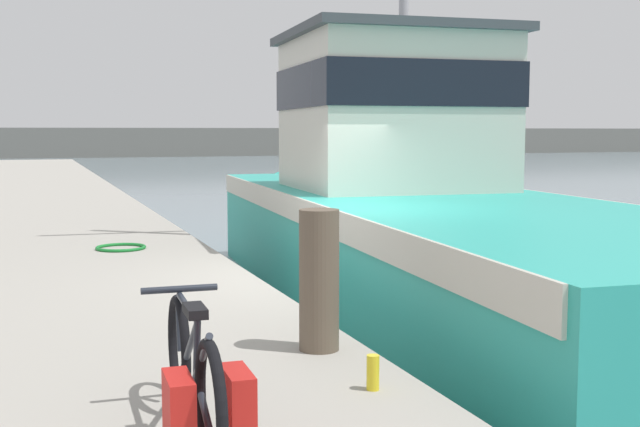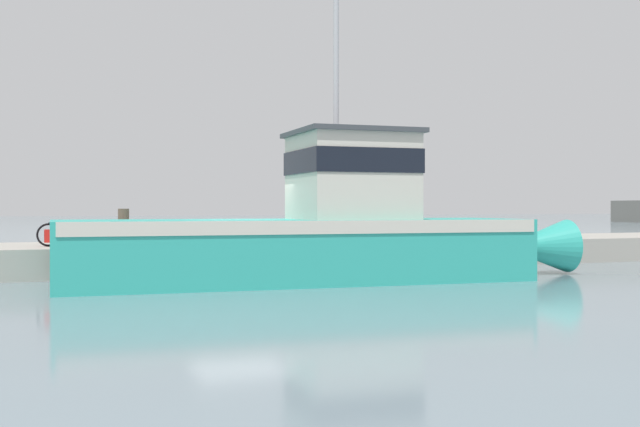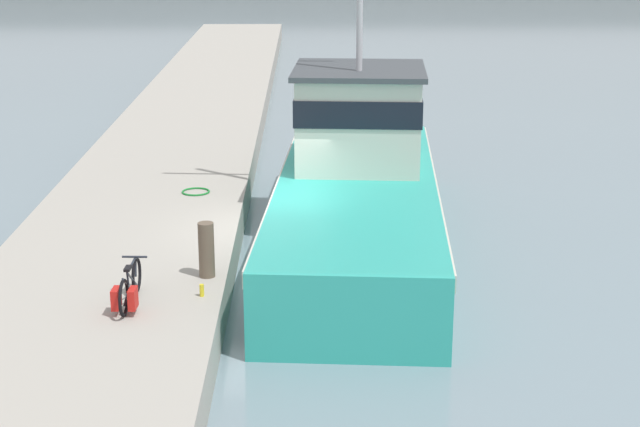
% 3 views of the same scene
% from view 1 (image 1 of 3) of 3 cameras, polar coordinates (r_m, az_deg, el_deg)
% --- Properties ---
extents(ground_plane, '(320.00, 320.00, 0.00)m').
position_cam_1_polar(ground_plane, '(9.17, 0.39, -9.40)').
color(ground_plane, gray).
extents(dock_pier, '(4.69, 80.00, 0.82)m').
position_cam_1_polar(dock_pier, '(8.53, -19.76, -8.08)').
color(dock_pier, '#A39E93').
rests_on(dock_pier, ground_plane).
extents(far_shoreline, '(180.00, 5.00, 2.74)m').
position_cam_1_polar(far_shoreline, '(85.59, 2.81, 5.16)').
color(far_shoreline, slate).
rests_on(far_shoreline, ground_plane).
extents(fishing_boat_main, '(4.37, 14.09, 10.84)m').
position_cam_1_polar(fishing_boat_main, '(11.11, 6.64, 0.12)').
color(fishing_boat_main, teal).
rests_on(fishing_boat_main, ground_plane).
extents(bicycle_touring, '(0.46, 1.69, 0.71)m').
position_cam_1_polar(bicycle_touring, '(4.22, -8.68, -11.77)').
color(bicycle_touring, black).
rests_on(bicycle_touring, dock_pier).
extents(mooring_post, '(0.29, 0.29, 1.04)m').
position_cam_1_polar(mooring_post, '(5.86, -0.07, -4.76)').
color(mooring_post, brown).
rests_on(mooring_post, dock_pier).
extents(hose_coil, '(0.68, 0.68, 0.04)m').
position_cam_1_polar(hose_coil, '(11.26, -13.98, -2.36)').
color(hose_coil, '#197A2D').
rests_on(hose_coil, dock_pier).
extents(water_bottle_by_bike, '(0.08, 0.08, 0.22)m').
position_cam_1_polar(water_bottle_by_bike, '(5.07, 3.78, -11.22)').
color(water_bottle_by_bike, yellow).
rests_on(water_bottle_by_bike, dock_pier).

